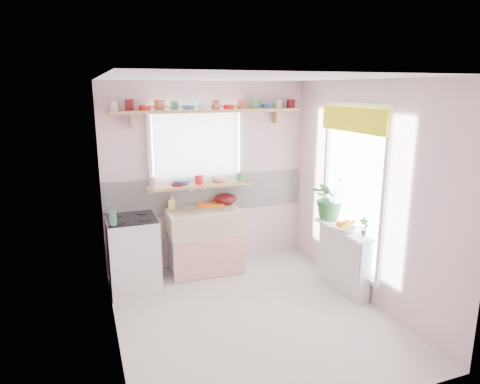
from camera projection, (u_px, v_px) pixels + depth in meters
name	position (u px, v px, depth m)	size (l,w,h in m)	color
room	(274.00, 173.00, 5.36)	(3.20, 3.20, 3.20)	beige
sink_unit	(204.00, 240.00, 5.70)	(0.95, 0.65, 1.11)	white
cooker	(134.00, 254.00, 5.15)	(0.58, 0.58, 0.93)	white
radiator_ledge	(343.00, 257.00, 5.21)	(0.22, 0.95, 0.78)	white
windowsill	(199.00, 186.00, 5.70)	(1.40, 0.22, 0.04)	tan
pine_shelf	(209.00, 111.00, 5.51)	(2.52, 0.24, 0.04)	tan
shelf_crockery	(209.00, 105.00, 5.50)	(2.47, 0.11, 0.12)	silver
sill_crockery	(199.00, 180.00, 5.69)	(1.35, 0.11, 0.12)	silver
dish_tray	(210.00, 204.00, 5.84)	(0.36, 0.27, 0.04)	orange
colander	(225.00, 199.00, 5.90)	(0.31, 0.31, 0.14)	#560E12
jade_plant	(330.00, 197.00, 5.43)	(0.50, 0.44, 0.56)	#27622C
fruit_bowl	(344.00, 229.00, 4.98)	(0.27, 0.27, 0.07)	white
herb_pot	(364.00, 227.00, 4.82)	(0.11, 0.08, 0.21)	#2B5E25
soap_bottle_sink	(172.00, 202.00, 5.64)	(0.09, 0.09, 0.20)	#DADB61
sill_cup	(215.00, 179.00, 5.82)	(0.11, 0.11, 0.09)	beige
sill_bowl	(181.00, 182.00, 5.67)	(0.21, 0.21, 0.07)	#3959B9
shelf_vase	(216.00, 104.00, 5.47)	(0.13, 0.13, 0.14)	#AA5034
cooker_bottle	(113.00, 216.00, 4.74)	(0.09, 0.09, 0.22)	#387047
fruit	(344.00, 224.00, 4.98)	(0.20, 0.14, 0.10)	orange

